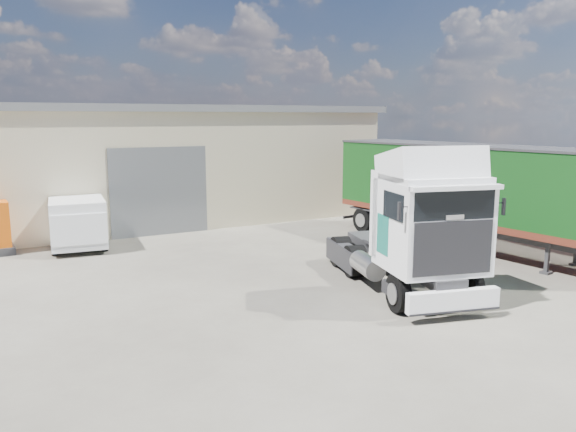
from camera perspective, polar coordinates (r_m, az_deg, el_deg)
ground at (r=15.69m, az=4.77°, el=-7.81°), size 120.00×120.00×0.00m
warehouse at (r=28.61m, az=-24.08°, el=4.89°), size 30.60×12.60×5.42m
brick_boundary_wall at (r=27.26m, az=18.22°, el=2.05°), size 0.35×26.00×2.50m
tractor_unit at (r=15.36m, az=12.91°, el=-1.72°), size 3.77×6.46×4.12m
box_trailer at (r=21.53m, az=17.78°, el=2.96°), size 3.72×11.68×3.82m
panel_van at (r=22.58m, az=-20.64°, el=-0.39°), size 2.35×4.74×1.87m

